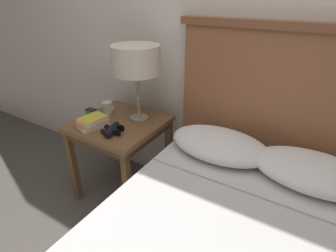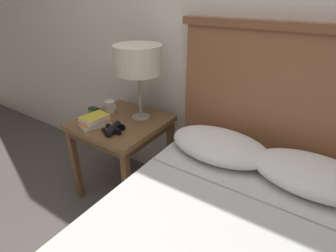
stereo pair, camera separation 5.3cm
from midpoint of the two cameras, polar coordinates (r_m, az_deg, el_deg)
The scene contains 8 objects.
wall_back at distance 1.68m, azimuth 17.68°, elevation 21.29°, with size 8.00×0.06×2.60m.
nightstand at distance 1.92m, azimuth -9.22°, elevation -1.00°, with size 0.58×0.58×0.63m.
table_lamp at distance 1.76m, azimuth -5.65°, elevation 13.97°, with size 0.32×0.32×0.51m.
book_on_nightstand at distance 1.85m, azimuth -14.99°, elevation 0.76°, with size 0.19×0.23×0.04m.
book_stacked_on_top at distance 1.83m, azimuth -14.96°, elevation 1.70°, with size 0.15×0.19×0.03m.
binoculars_pair at distance 1.73m, azimuth -10.95°, elevation -0.63°, with size 0.16×0.16×0.05m.
coffee_mug at distance 2.01m, azimuth -11.72°, elevation 4.15°, with size 0.10×0.08×0.08m.
alarm_clock at distance 1.99m, azimuth -15.07°, elevation 3.05°, with size 0.07×0.05×0.06m.
Camera 2 is at (0.51, -0.56, 1.44)m, focal length 28.00 mm.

